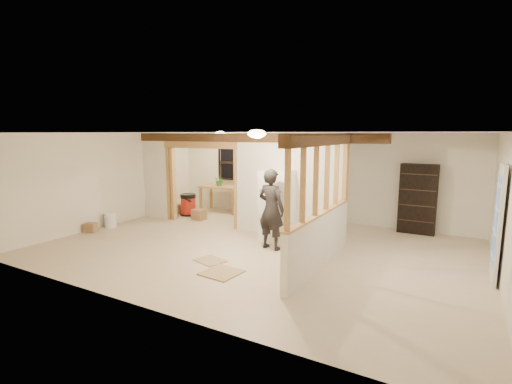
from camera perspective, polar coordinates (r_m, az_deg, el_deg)
The scene contains 30 objects.
floor at distance 8.23m, azimuth -0.01°, elevation -8.62°, with size 9.00×6.50×0.01m, color #C6B393.
ceiling at distance 7.84m, azimuth -0.01°, elevation 9.10°, with size 9.00×6.50×0.01m, color white.
wall_back at distance 10.87m, azimuth 8.40°, elevation 2.37°, with size 9.00×0.01×2.50m, color silver.
wall_front at distance 5.40m, azimuth -17.19°, elevation -4.64°, with size 9.00×0.01×2.50m, color silver.
wall_left at distance 10.85m, azimuth -21.23°, elevation 1.85°, with size 0.01×6.50×2.50m, color silver.
wall_right at distance 6.98m, azimuth 34.23°, elevation -2.77°, with size 0.01×6.50×2.50m, color silver.
partition_left_stub at distance 11.33m, azimuth -15.10°, elevation 2.42°, with size 0.90×0.12×2.50m, color white.
partition_center at distance 8.91m, azimuth 4.89°, elevation 0.99°, with size 2.80×0.12×2.50m, color white.
doorway_frame at distance 10.27m, azimuth -8.45°, elevation 1.14°, with size 2.46×0.14×2.20m, color #B4874C.
header_beam_back at distance 9.38m, azimuth -1.78°, elevation 8.35°, with size 7.00×0.18×0.22m, color #4C301A.
header_beam_right at distance 6.82m, azimuth 10.23°, elevation 7.97°, with size 0.18×3.30×0.22m, color #4C301A.
pony_wall at distance 7.10m, azimuth 9.80°, elevation -7.37°, with size 0.12×3.20×1.00m, color white.
stud_partition at distance 6.87m, azimuth 10.06°, elevation 1.96°, with size 0.14×3.20×1.32m, color #B4874C.
window_back at distance 11.94m, azimuth -3.47°, elevation 4.49°, with size 1.12×0.10×1.10m, color black.
french_door at distance 7.42m, azimuth 33.20°, elevation -4.05°, with size 0.12×0.86×2.00m, color white.
ceiling_dome_main at distance 7.26m, azimuth 0.13°, elevation 8.96°, with size 0.36×0.36×0.16m, color #FFEABF.
ceiling_dome_util at distance 11.12m, azimuth -5.53°, elevation 8.93°, with size 0.32×0.32×0.14m, color #FFEABF.
hanging_bulb at distance 10.27m, azimuth -5.44°, elevation 7.25°, with size 0.07×0.07×0.07m, color #FFD88C.
refrigerator at distance 8.67m, azimuth 3.21°, elevation -2.07°, with size 0.68×0.66×1.65m, color silver.
woman at distance 7.96m, azimuth 2.35°, elevation -2.66°, with size 0.64×0.42×1.75m, color black.
work_table at distance 11.88m, azimuth -5.33°, elevation -1.04°, with size 1.34×0.67×0.84m, color #B4874C.
potted_plant at distance 11.74m, azimuth -5.66°, elevation 1.77°, with size 0.31×0.27×0.35m, color #437831.
shop_vac at distance 11.52m, azimuth -10.38°, elevation -1.91°, with size 0.51×0.51×0.67m, color #A81F13.
bookshelf at distance 10.05m, azimuth 23.63°, elevation -1.00°, with size 0.87×0.29×1.75m, color black.
bucket at distance 10.66m, azimuth -21.51°, elevation -4.07°, with size 0.30×0.30×0.39m, color white.
box_util_a at distance 10.93m, azimuth -8.77°, elevation -3.44°, with size 0.35×0.30×0.30m, color olive.
box_util_b at distance 11.89m, azimuth -12.13°, elevation -2.57°, with size 0.31×0.31×0.29m, color olive.
box_front at distance 10.37m, azimuth -24.12°, elevation -5.02°, with size 0.28×0.23×0.23m, color olive.
floor_panel_near at distance 6.84m, azimuth -5.33°, elevation -12.24°, with size 0.63×0.63×0.02m, color tan.
floor_panel_far at distance 7.47m, azimuth -7.06°, elevation -10.42°, with size 0.56×0.44×0.02m, color tan.
Camera 1 is at (3.83, -6.84, 2.48)m, focal length 26.00 mm.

